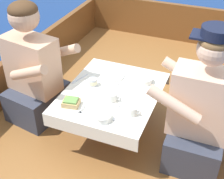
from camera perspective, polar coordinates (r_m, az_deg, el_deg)
ground_plane at (r=2.72m, az=0.45°, el=-11.02°), size 60.00×60.00×0.00m
boat_deck at (r=2.62m, az=0.46°, el=-8.84°), size 2.05×3.57×0.29m
gunwale_port at (r=2.86m, az=-18.38°, el=1.65°), size 0.06×3.57×0.38m
bow_coaming at (r=3.88m, az=10.35°, el=12.18°), size 1.93×0.06×0.44m
cockpit_table at (r=2.28m, az=-0.00°, el=-1.14°), size 0.67×0.81×0.36m
person_port at (r=2.48m, az=-14.10°, el=2.85°), size 0.57×0.51×0.97m
person_starboard at (r=2.09m, az=15.72°, el=-4.42°), size 0.52×0.44×1.00m
plate_sandwich at (r=2.14m, az=-7.45°, el=-2.93°), size 0.18×0.18×0.01m
plate_bread at (r=2.44m, az=0.21°, el=2.53°), size 0.17×0.17×0.01m
sandwich at (r=2.12m, az=-7.50°, el=-2.34°), size 0.13×0.11×0.05m
bowl_port_near at (r=2.37m, az=5.95°, el=1.81°), size 0.12×0.12×0.04m
bowl_starboard_near at (r=2.00m, az=-1.72°, el=-5.01°), size 0.11×0.11×0.04m
coffee_cup_port at (r=2.04m, az=3.66°, el=-3.87°), size 0.09×0.06×0.06m
coffee_cup_starboard at (r=2.17m, az=-0.12°, el=-1.27°), size 0.11×0.08×0.06m
tin_can at (r=2.32m, az=-3.51°, el=1.37°), size 0.07×0.07×0.05m
utensil_spoon_port at (r=2.09m, az=0.85°, el=-3.68°), size 0.06×0.17×0.01m
utensil_knife_starboard at (r=2.42m, az=-5.89°, el=1.94°), size 0.07×0.16×0.00m
utensil_fork_port at (r=2.06m, az=-4.86°, el=-4.59°), size 0.17×0.05×0.00m
utensil_spoon_starboard at (r=2.38m, az=4.07°, el=1.56°), size 0.11×0.15×0.01m
utensil_spoon_center at (r=2.32m, az=0.48°, el=0.64°), size 0.06×0.17×0.01m
utensil_knife_port at (r=2.43m, az=3.36°, el=2.32°), size 0.04×0.17×0.00m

